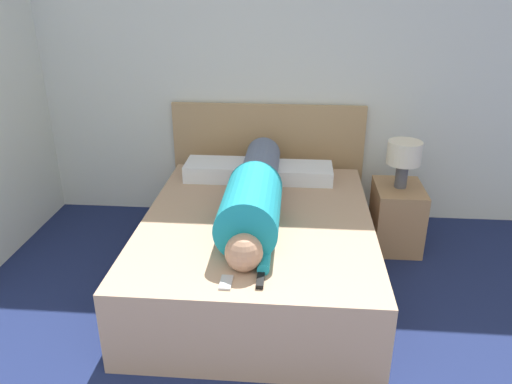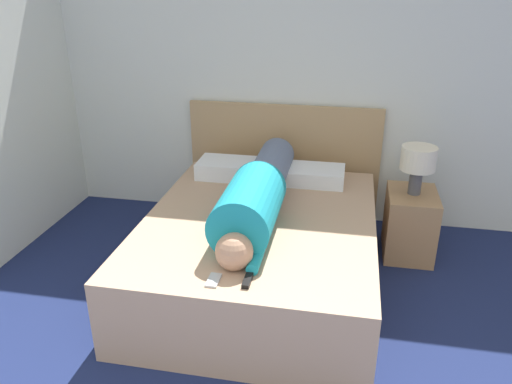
{
  "view_description": "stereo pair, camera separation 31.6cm",
  "coord_description": "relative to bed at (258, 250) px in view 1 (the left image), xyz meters",
  "views": [
    {
      "loc": [
        -0.0,
        -0.23,
        2.03
      ],
      "look_at": [
        -0.24,
        2.66,
        0.77
      ],
      "focal_mm": 35.0,
      "sensor_mm": 36.0,
      "label": 1
    },
    {
      "loc": [
        0.31,
        -0.19,
        2.03
      ],
      "look_at": [
        -0.24,
        2.66,
        0.77
      ],
      "focal_mm": 35.0,
      "sensor_mm": 36.0,
      "label": 2
    }
  ],
  "objects": [
    {
      "name": "headboard",
      "position": [
        0.0,
        1.13,
        0.25
      ],
      "size": [
        1.67,
        0.04,
        1.03
      ],
      "color": "tan",
      "rests_on": "ground_plane"
    },
    {
      "name": "cell_phone",
      "position": [
        -0.1,
        -0.81,
        0.27
      ],
      "size": [
        0.06,
        0.13,
        0.01
      ],
      "color": "#B2B7BC",
      "rests_on": "bed"
    },
    {
      "name": "wall_back",
      "position": [
        0.24,
        1.2,
        1.04
      ],
      "size": [
        5.62,
        0.06,
        2.6
      ],
      "color": "silver",
      "rests_on": "ground_plane"
    },
    {
      "name": "tv_remote",
      "position": [
        0.08,
        -0.78,
        0.27
      ],
      "size": [
        0.04,
        0.15,
        0.02
      ],
      "color": "black",
      "rests_on": "bed"
    },
    {
      "name": "pillow_second",
      "position": [
        0.3,
        0.7,
        0.32
      ],
      "size": [
        0.49,
        0.32,
        0.12
      ],
      "color": "white",
      "rests_on": "bed"
    },
    {
      "name": "table_lamp",
      "position": [
        1.07,
        0.63,
        0.51
      ],
      "size": [
        0.26,
        0.26,
        0.37
      ],
      "color": "#4C4C51",
      "rests_on": "nightstand"
    },
    {
      "name": "pillow_near_headboard",
      "position": [
        -0.38,
        0.7,
        0.33
      ],
      "size": [
        0.51,
        0.32,
        0.13
      ],
      "color": "white",
      "rests_on": "bed"
    },
    {
      "name": "bed",
      "position": [
        0.0,
        0.0,
        0.0
      ],
      "size": [
        1.55,
        1.95,
        0.52
      ],
      "color": "tan",
      "rests_on": "ground_plane"
    },
    {
      "name": "nightstand",
      "position": [
        1.07,
        0.63,
        -0.0
      ],
      "size": [
        0.37,
        0.49,
        0.51
      ],
      "color": "#A37A51",
      "rests_on": "ground_plane"
    },
    {
      "name": "person_lying",
      "position": [
        -0.02,
        0.01,
        0.42
      ],
      "size": [
        0.37,
        1.7,
        0.37
      ],
      "color": "tan",
      "rests_on": "bed"
    }
  ]
}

